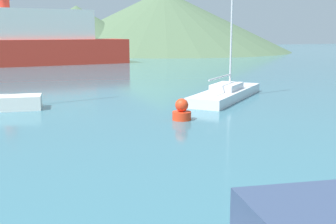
# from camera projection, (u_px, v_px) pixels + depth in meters

# --- Properties ---
(sailboat_inner) EXTENTS (7.87, 6.99, 8.56)m
(sailboat_inner) POSITION_uv_depth(u_px,v_px,m) (227.00, 93.00, 26.01)
(sailboat_inner) COLOR silver
(sailboat_inner) RESTS_ON ground_plane
(ferry_distant) EXTENTS (30.67, 7.86, 8.52)m
(ferry_distant) POSITION_uv_depth(u_px,v_px,m) (6.00, 41.00, 51.74)
(ferry_distant) COLOR red
(ferry_distant) RESTS_ON ground_plane
(buoy_marker) EXTENTS (0.88, 0.88, 1.02)m
(buoy_marker) POSITION_uv_depth(u_px,v_px,m) (182.00, 111.00, 19.64)
(buoy_marker) COLOR red
(buoy_marker) RESTS_ON ground_plane
(hill_east) EXTENTS (32.59, 32.59, 9.38)m
(hill_east) POSITION_uv_depth(u_px,v_px,m) (77.00, 29.00, 84.62)
(hill_east) COLOR #4C6647
(hill_east) RESTS_ON ground_plane
(hill_far_east) EXTENTS (55.48, 55.48, 13.20)m
(hill_far_east) POSITION_uv_depth(u_px,v_px,m) (163.00, 21.00, 92.73)
(hill_far_east) COLOR #4C6647
(hill_far_east) RESTS_ON ground_plane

